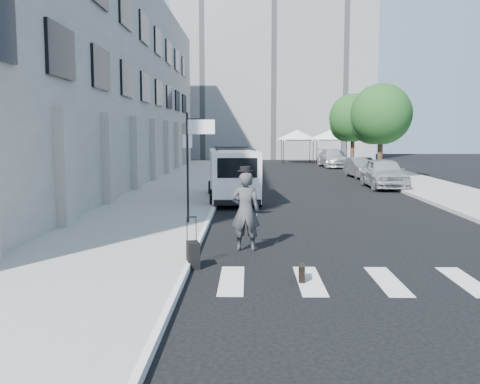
{
  "coord_description": "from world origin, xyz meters",
  "views": [
    {
      "loc": [
        -0.65,
        -13.73,
        3.06
      ],
      "look_at": [
        -0.91,
        1.73,
        1.3
      ],
      "focal_mm": 40.0,
      "sensor_mm": 36.0,
      "label": 1
    }
  ],
  "objects_px": {
    "briefcase": "(302,273)",
    "parked_car_b": "(361,168)",
    "businessman": "(246,211)",
    "suitcase": "(193,255)",
    "parked_car_c": "(334,158)",
    "cargo_van": "(233,175)",
    "parked_car_a": "(384,173)"
  },
  "relations": [
    {
      "from": "briefcase",
      "to": "parked_car_c",
      "type": "xyz_separation_m",
      "value": [
        6.19,
        35.22,
        0.6
      ]
    },
    {
      "from": "parked_car_c",
      "to": "parked_car_a",
      "type": "bearing_deg",
      "value": -93.48
    },
    {
      "from": "briefcase",
      "to": "cargo_van",
      "type": "distance_m",
      "value": 12.88
    },
    {
      "from": "parked_car_a",
      "to": "parked_car_c",
      "type": "relative_size",
      "value": 0.9
    },
    {
      "from": "suitcase",
      "to": "parked_car_c",
      "type": "height_order",
      "value": "parked_car_c"
    },
    {
      "from": "suitcase",
      "to": "parked_car_a",
      "type": "height_order",
      "value": "parked_car_a"
    },
    {
      "from": "businessman",
      "to": "parked_car_a",
      "type": "bearing_deg",
      "value": -112.49
    },
    {
      "from": "briefcase",
      "to": "cargo_van",
      "type": "xyz_separation_m",
      "value": [
        -1.79,
        12.72,
        0.99
      ]
    },
    {
      "from": "cargo_van",
      "to": "suitcase",
      "type": "bearing_deg",
      "value": -97.85
    },
    {
      "from": "briefcase",
      "to": "parked_car_a",
      "type": "xyz_separation_m",
      "value": [
        6.22,
        18.21,
        0.65
      ]
    },
    {
      "from": "briefcase",
      "to": "parked_car_c",
      "type": "bearing_deg",
      "value": 84.01
    },
    {
      "from": "cargo_van",
      "to": "parked_car_c",
      "type": "bearing_deg",
      "value": 65.3
    },
    {
      "from": "briefcase",
      "to": "parked_car_b",
      "type": "relative_size",
      "value": 0.11
    },
    {
      "from": "parked_car_b",
      "to": "parked_car_c",
      "type": "height_order",
      "value": "parked_car_c"
    },
    {
      "from": "briefcase",
      "to": "parked_car_b",
      "type": "height_order",
      "value": "parked_car_b"
    },
    {
      "from": "suitcase",
      "to": "cargo_van",
      "type": "relative_size",
      "value": 0.19
    },
    {
      "from": "cargo_van",
      "to": "parked_car_c",
      "type": "xyz_separation_m",
      "value": [
        7.98,
        22.5,
        -0.39
      ]
    },
    {
      "from": "businessman",
      "to": "parked_car_b",
      "type": "relative_size",
      "value": 0.51
    },
    {
      "from": "suitcase",
      "to": "parked_car_b",
      "type": "bearing_deg",
      "value": 55.08
    },
    {
      "from": "suitcase",
      "to": "businessman",
      "type": "bearing_deg",
      "value": 42.35
    },
    {
      "from": "parked_car_a",
      "to": "parked_car_b",
      "type": "xyz_separation_m",
      "value": [
        0.14,
        6.46,
        -0.15
      ]
    },
    {
      "from": "briefcase",
      "to": "parked_car_c",
      "type": "height_order",
      "value": "parked_car_c"
    },
    {
      "from": "suitcase",
      "to": "cargo_van",
      "type": "height_order",
      "value": "cargo_van"
    },
    {
      "from": "businessman",
      "to": "suitcase",
      "type": "distance_m",
      "value": 2.26
    },
    {
      "from": "cargo_van",
      "to": "parked_car_b",
      "type": "distance_m",
      "value": 14.48
    },
    {
      "from": "businessman",
      "to": "cargo_van",
      "type": "height_order",
      "value": "cargo_van"
    },
    {
      "from": "businessman",
      "to": "parked_car_c",
      "type": "height_order",
      "value": "businessman"
    },
    {
      "from": "parked_car_a",
      "to": "briefcase",
      "type": "bearing_deg",
      "value": -108.3
    },
    {
      "from": "parked_car_a",
      "to": "suitcase",
      "type": "bearing_deg",
      "value": -115.89
    },
    {
      "from": "businessman",
      "to": "parked_car_b",
      "type": "xyz_separation_m",
      "value": [
        7.53,
        21.87,
        -0.36
      ]
    },
    {
      "from": "parked_car_c",
      "to": "businessman",
      "type": "bearing_deg",
      "value": -106.38
    },
    {
      "from": "businessman",
      "to": "parked_car_a",
      "type": "xyz_separation_m",
      "value": [
        7.39,
        15.41,
        -0.21
      ]
    }
  ]
}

